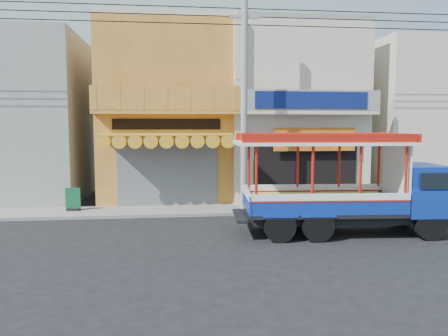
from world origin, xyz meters
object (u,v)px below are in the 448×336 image
Objects in this scene: green_sign at (73,201)px; potted_plant_c at (356,195)px; utility_pole at (248,85)px; songthaew_truck at (361,186)px; potted_plant_b at (349,196)px.

green_sign is 1.00× the size of potted_plant_c.
utility_pole is 6.57m from potted_plant_c.
utility_pole reaches higher than green_sign.
green_sign is at bearing -50.79° from potted_plant_c.
songthaew_truck is 7.76× the size of green_sign.
green_sign is 11.65m from potted_plant_c.
potted_plant_b is (11.28, -0.27, 0.04)m from green_sign.
green_sign reaches higher than potted_plant_b.
green_sign is at bearing 38.64° from potted_plant_b.
utility_pole is at bearing 131.57° from songthaew_truck.
potted_plant_c is at bearing 8.32° from utility_pole.
potted_plant_b is at bearing 7.85° from utility_pole.
potted_plant_b is at bearing 72.47° from songthaew_truck.
songthaew_truck reaches higher than potted_plant_c.
potted_plant_c is at bearing 68.37° from songthaew_truck.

